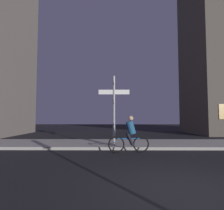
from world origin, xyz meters
name	(u,v)px	position (x,y,z in m)	size (l,w,h in m)	color
ground_plane	(183,191)	(0.00, 0.00, 0.00)	(80.00, 80.00, 0.00)	black
sidewalk_kerb	(140,144)	(0.00, 6.75, 0.07)	(40.00, 3.38, 0.14)	#9E9991
signpost	(114,104)	(-1.44, 5.82, 2.25)	(1.60, 1.33, 3.55)	gray
cyclist	(130,135)	(-0.75, 4.45, 0.75)	(1.82, 0.37, 1.61)	black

